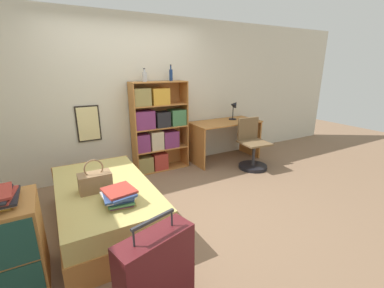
{
  "coord_description": "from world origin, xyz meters",
  "views": [
    {
      "loc": [
        -1.18,
        -2.8,
        1.79
      ],
      "look_at": [
        0.49,
        0.18,
        0.75
      ],
      "focal_mm": 24.0,
      "sensor_mm": 36.0,
      "label": 1
    }
  ],
  "objects_px": {
    "bookcase": "(156,129)",
    "desk": "(225,133)",
    "desk_chair": "(252,153)",
    "suitcase": "(156,279)",
    "bed": "(106,204)",
    "handbag": "(95,181)",
    "bottle_green": "(145,76)",
    "bottle_brown": "(171,75)",
    "book_stack_on_bed": "(119,196)",
    "desk_lamp": "(235,107)",
    "dresser": "(1,250)"
  },
  "relations": [
    {
      "from": "bottle_brown",
      "to": "dresser",
      "type": "bearing_deg",
      "value": -141.8
    },
    {
      "from": "bed",
      "to": "suitcase",
      "type": "bearing_deg",
      "value": -87.24
    },
    {
      "from": "bottle_green",
      "to": "bottle_brown",
      "type": "relative_size",
      "value": 0.79
    },
    {
      "from": "dresser",
      "to": "bookcase",
      "type": "height_order",
      "value": "bookcase"
    },
    {
      "from": "desk",
      "to": "desk_chair",
      "type": "xyz_separation_m",
      "value": [
        0.19,
        -0.59,
        -0.26
      ]
    },
    {
      "from": "dresser",
      "to": "bottle_brown",
      "type": "relative_size",
      "value": 2.95
    },
    {
      "from": "bottle_green",
      "to": "desk",
      "type": "relative_size",
      "value": 0.16
    },
    {
      "from": "handbag",
      "to": "suitcase",
      "type": "height_order",
      "value": "same"
    },
    {
      "from": "handbag",
      "to": "dresser",
      "type": "relative_size",
      "value": 0.46
    },
    {
      "from": "dresser",
      "to": "suitcase",
      "type": "bearing_deg",
      "value": -40.43
    },
    {
      "from": "desk_lamp",
      "to": "bookcase",
      "type": "bearing_deg",
      "value": 177.39
    },
    {
      "from": "book_stack_on_bed",
      "to": "desk_lamp",
      "type": "relative_size",
      "value": 1.0
    },
    {
      "from": "bottle_brown",
      "to": "desk",
      "type": "xyz_separation_m",
      "value": [
        1.04,
        -0.18,
        -1.11
      ]
    },
    {
      "from": "desk",
      "to": "bottle_brown",
      "type": "bearing_deg",
      "value": 170.23
    },
    {
      "from": "suitcase",
      "to": "bed",
      "type": "bearing_deg",
      "value": 92.76
    },
    {
      "from": "bed",
      "to": "book_stack_on_bed",
      "type": "bearing_deg",
      "value": -82.49
    },
    {
      "from": "bookcase",
      "to": "desk_lamp",
      "type": "bearing_deg",
      "value": -2.61
    },
    {
      "from": "bed",
      "to": "suitcase",
      "type": "distance_m",
      "value": 1.44
    },
    {
      "from": "bottle_brown",
      "to": "desk_chair",
      "type": "distance_m",
      "value": 1.99
    },
    {
      "from": "bed",
      "to": "desk_chair",
      "type": "distance_m",
      "value": 2.74
    },
    {
      "from": "bed",
      "to": "bottle_brown",
      "type": "bearing_deg",
      "value": 40.83
    },
    {
      "from": "bottle_brown",
      "to": "desk_chair",
      "type": "relative_size",
      "value": 0.3
    },
    {
      "from": "desk",
      "to": "desk_chair",
      "type": "bearing_deg",
      "value": -72.61
    },
    {
      "from": "bed",
      "to": "desk",
      "type": "xyz_separation_m",
      "value": [
        2.51,
        1.08,
        0.3
      ]
    },
    {
      "from": "bed",
      "to": "bottle_green",
      "type": "relative_size",
      "value": 8.61
    },
    {
      "from": "book_stack_on_bed",
      "to": "bookcase",
      "type": "bearing_deg",
      "value": 57.73
    },
    {
      "from": "bed",
      "to": "dresser",
      "type": "xyz_separation_m",
      "value": [
        -0.91,
        -0.6,
        0.15
      ]
    },
    {
      "from": "desk_lamp",
      "to": "desk_chair",
      "type": "relative_size",
      "value": 0.43
    },
    {
      "from": "handbag",
      "to": "suitcase",
      "type": "distance_m",
      "value": 1.37
    },
    {
      "from": "desk_lamp",
      "to": "desk",
      "type": "bearing_deg",
      "value": -162.46
    },
    {
      "from": "bed",
      "to": "bottle_brown",
      "type": "distance_m",
      "value": 2.39
    },
    {
      "from": "desk_chair",
      "to": "handbag",
      "type": "bearing_deg",
      "value": -168.07
    },
    {
      "from": "book_stack_on_bed",
      "to": "bottle_brown",
      "type": "relative_size",
      "value": 1.44
    },
    {
      "from": "bookcase",
      "to": "bottle_green",
      "type": "bearing_deg",
      "value": 163.14
    },
    {
      "from": "suitcase",
      "to": "desk",
      "type": "distance_m",
      "value": 3.51
    },
    {
      "from": "bottle_green",
      "to": "desk_chair",
      "type": "distance_m",
      "value": 2.3
    },
    {
      "from": "desk",
      "to": "desk_lamp",
      "type": "relative_size",
      "value": 3.5
    },
    {
      "from": "dresser",
      "to": "bottle_green",
      "type": "relative_size",
      "value": 3.75
    },
    {
      "from": "dresser",
      "to": "desk_lamp",
      "type": "bearing_deg",
      "value": 25.65
    },
    {
      "from": "bed",
      "to": "suitcase",
      "type": "xyz_separation_m",
      "value": [
        0.07,
        -1.44,
        0.12
      ]
    },
    {
      "from": "dresser",
      "to": "desk",
      "type": "xyz_separation_m",
      "value": [
        3.42,
        1.69,
        0.15
      ]
    },
    {
      "from": "suitcase",
      "to": "bookcase",
      "type": "distance_m",
      "value": 2.92
    },
    {
      "from": "bookcase",
      "to": "desk_chair",
      "type": "height_order",
      "value": "bookcase"
    },
    {
      "from": "dresser",
      "to": "desk_lamp",
      "type": "distance_m",
      "value": 4.15
    },
    {
      "from": "dresser",
      "to": "bottle_green",
      "type": "bearing_deg",
      "value": 44.67
    },
    {
      "from": "desk_lamp",
      "to": "bed",
      "type": "bearing_deg",
      "value": -157.19
    },
    {
      "from": "book_stack_on_bed",
      "to": "desk_chair",
      "type": "xyz_separation_m",
      "value": [
        2.63,
        0.97,
        -0.28
      ]
    },
    {
      "from": "bottle_brown",
      "to": "desk_chair",
      "type": "bearing_deg",
      "value": -32.09
    },
    {
      "from": "desk_chair",
      "to": "suitcase",
      "type": "bearing_deg",
      "value": -143.65
    },
    {
      "from": "bookcase",
      "to": "desk",
      "type": "height_order",
      "value": "bookcase"
    }
  ]
}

